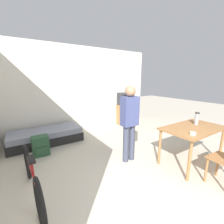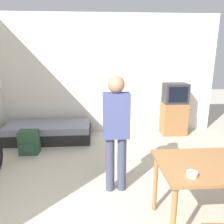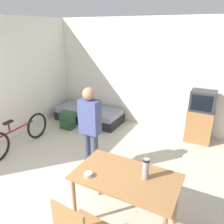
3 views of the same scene
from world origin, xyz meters
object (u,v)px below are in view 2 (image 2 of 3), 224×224
object	(u,v)px
dining_table	(220,172)
person_standing	(116,128)
daybed	(49,132)
backpack	(29,142)
mate_bowl	(192,174)
tv	(174,110)

from	to	relation	value
dining_table	person_standing	xyz separation A→B (m)	(-1.01, 0.75, 0.24)
daybed	person_standing	world-z (taller)	person_standing
daybed	backpack	world-z (taller)	backpack
daybed	person_standing	bearing A→B (deg)	-55.38
person_standing	daybed	bearing A→B (deg)	124.62
daybed	mate_bowl	bearing A→B (deg)	-56.31
tv	mate_bowl	bearing A→B (deg)	-106.74
mate_bowl	backpack	distance (m)	3.13
tv	person_standing	distance (m)	2.62
person_standing	tv	bearing A→B (deg)	54.05
person_standing	backpack	world-z (taller)	person_standing
backpack	person_standing	bearing A→B (deg)	-38.87
backpack	mate_bowl	bearing A→B (deg)	-45.94
daybed	dining_table	bearing A→B (deg)	-48.86
backpack	dining_table	bearing A→B (deg)	-38.06
daybed	mate_bowl	world-z (taller)	mate_bowl
daybed	dining_table	size ratio (longest dim) A/B	1.43
mate_bowl	dining_table	bearing A→B (deg)	28.26
daybed	tv	distance (m)	2.88
dining_table	backpack	xyz separation A→B (m)	(-2.55, 1.99, -0.45)
dining_table	person_standing	distance (m)	1.28
daybed	person_standing	size ratio (longest dim) A/B	1.16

